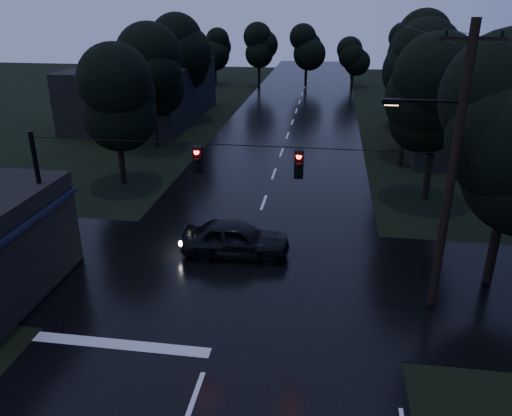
# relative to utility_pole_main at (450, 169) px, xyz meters

# --- Properties ---
(main_road) EXTENTS (12.00, 120.00, 0.02)m
(main_road) POSITION_rel_utility_pole_main_xyz_m (-7.41, 19.00, -5.26)
(main_road) COLOR black
(main_road) RESTS_ON ground
(cross_street) EXTENTS (60.00, 9.00, 0.02)m
(cross_street) POSITION_rel_utility_pole_main_xyz_m (-7.41, 1.00, -5.26)
(cross_street) COLOR black
(cross_street) RESTS_ON ground
(building_far_right) EXTENTS (10.00, 14.00, 4.40)m
(building_far_right) POSITION_rel_utility_pole_main_xyz_m (6.59, 23.00, -3.06)
(building_far_right) COLOR black
(building_far_right) RESTS_ON ground
(building_far_left) EXTENTS (10.00, 16.00, 5.00)m
(building_far_left) POSITION_rel_utility_pole_main_xyz_m (-21.41, 29.00, -2.76)
(building_far_left) COLOR black
(building_far_left) RESTS_ON ground
(utility_pole_main) EXTENTS (3.50, 0.30, 10.00)m
(utility_pole_main) POSITION_rel_utility_pole_main_xyz_m (0.00, 0.00, 0.00)
(utility_pole_main) COLOR black
(utility_pole_main) RESTS_ON ground
(utility_pole_far) EXTENTS (2.00, 0.30, 7.50)m
(utility_pole_far) POSITION_rel_utility_pole_main_xyz_m (0.89, 17.00, -1.38)
(utility_pole_far) COLOR black
(utility_pole_far) RESTS_ON ground
(anchor_pole_left) EXTENTS (0.18, 0.18, 6.00)m
(anchor_pole_left) POSITION_rel_utility_pole_main_xyz_m (-14.91, 0.00, -2.26)
(anchor_pole_left) COLOR black
(anchor_pole_left) RESTS_ON ground
(span_signals) EXTENTS (15.00, 0.37, 1.12)m
(span_signals) POSITION_rel_utility_pole_main_xyz_m (-6.85, -0.01, -0.01)
(span_signals) COLOR black
(span_signals) RESTS_ON ground
(tree_left_a) EXTENTS (3.92, 3.92, 8.26)m
(tree_left_a) POSITION_rel_utility_pole_main_xyz_m (-16.41, 11.00, -0.02)
(tree_left_a) COLOR black
(tree_left_a) RESTS_ON ground
(tree_left_b) EXTENTS (4.20, 4.20, 8.85)m
(tree_left_b) POSITION_rel_utility_pole_main_xyz_m (-17.01, 19.00, 0.36)
(tree_left_b) COLOR black
(tree_left_b) RESTS_ON ground
(tree_left_c) EXTENTS (4.48, 4.48, 9.44)m
(tree_left_c) POSITION_rel_utility_pole_main_xyz_m (-17.61, 29.00, 0.74)
(tree_left_c) COLOR black
(tree_left_c) RESTS_ON ground
(tree_right_a) EXTENTS (4.20, 4.20, 8.85)m
(tree_right_a) POSITION_rel_utility_pole_main_xyz_m (1.59, 11.00, 0.36)
(tree_right_a) COLOR black
(tree_right_a) RESTS_ON ground
(tree_right_b) EXTENTS (4.48, 4.48, 9.44)m
(tree_right_b) POSITION_rel_utility_pole_main_xyz_m (2.19, 19.00, 0.74)
(tree_right_b) COLOR black
(tree_right_b) RESTS_ON ground
(tree_right_c) EXTENTS (4.76, 4.76, 10.03)m
(tree_right_c) POSITION_rel_utility_pole_main_xyz_m (2.79, 29.00, 1.11)
(tree_right_c) COLOR black
(tree_right_c) RESTS_ON ground
(car) EXTENTS (4.82, 2.19, 1.61)m
(car) POSITION_rel_utility_pole_main_xyz_m (-7.82, 2.75, -4.46)
(car) COLOR black
(car) RESTS_ON ground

